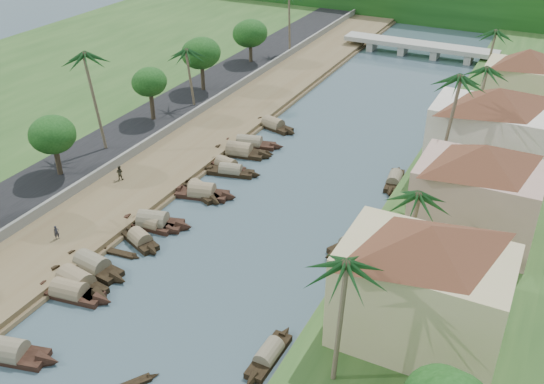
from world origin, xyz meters
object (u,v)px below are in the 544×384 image
at_px(bridge, 420,47).
at_px(sampan_1, 76,282).
at_px(building_near, 423,284).
at_px(person_near, 56,232).
at_px(sampan_0, 6,352).

bearing_deg(bridge, sampan_1, -96.91).
bearing_deg(bridge, building_near, -75.61).
distance_m(sampan_1, person_near, 7.24).
xyz_separation_m(sampan_0, person_near, (-7.04, 12.94, 1.10)).
distance_m(sampan_0, person_near, 14.77).
distance_m(building_near, sampan_0, 31.75).
distance_m(sampan_0, sampan_1, 8.96).
xyz_separation_m(sampan_1, person_near, (-5.90, 4.05, 1.09)).
height_order(building_near, person_near, building_near).
bearing_deg(bridge, person_near, -101.62).
bearing_deg(sampan_1, person_near, 154.05).
distance_m(bridge, building_near, 76.54).
bearing_deg(sampan_1, sampan_0, -74.20).
relative_size(bridge, sampan_1, 3.15).
bearing_deg(building_near, sampan_0, -151.96).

